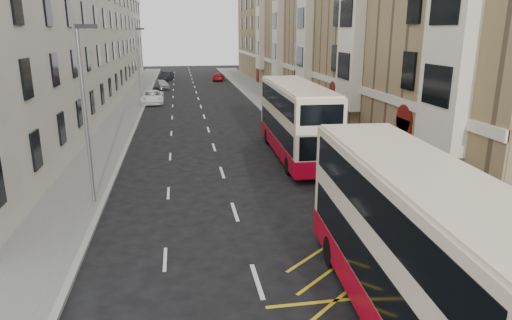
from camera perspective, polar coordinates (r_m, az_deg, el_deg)
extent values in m
cube|color=#63625E|center=(41.10, 5.06, 4.87)|extent=(4.00, 120.00, 0.15)
cube|color=#63625E|center=(40.15, -16.95, 3.98)|extent=(3.00, 120.00, 0.15)
cube|color=gray|center=(40.64, 2.32, 4.80)|extent=(0.25, 120.00, 0.15)
cube|color=gray|center=(39.98, -14.81, 4.09)|extent=(0.25, 120.00, 0.15)
cube|color=#917854|center=(57.19, 8.28, 15.34)|extent=(10.00, 79.00, 15.00)
cube|color=silver|center=(56.01, 3.12, 11.88)|extent=(0.18, 79.00, 0.50)
cube|color=silver|center=(22.44, 23.11, 13.70)|extent=(0.80, 3.20, 10.00)
cube|color=silver|center=(33.23, 11.80, 14.91)|extent=(0.80, 3.20, 10.00)
cube|color=silver|center=(44.64, 6.10, 15.31)|extent=(0.80, 3.20, 10.00)
cube|color=silver|center=(56.30, 2.73, 15.48)|extent=(0.80, 3.20, 10.00)
cube|color=silver|center=(68.08, 0.52, 15.56)|extent=(0.80, 3.20, 10.00)
cube|color=#62100D|center=(26.77, 17.82, 1.77)|extent=(0.20, 1.60, 3.00)
cube|color=#62100D|center=(37.60, 9.54, 6.20)|extent=(0.20, 1.60, 3.00)
cube|color=#62100D|center=(48.97, 4.98, 8.57)|extent=(0.20, 1.60, 3.00)
cube|color=#62100D|center=(60.59, 2.13, 10.01)|extent=(0.20, 1.60, 3.00)
cube|color=#62100D|center=(72.33, 0.18, 10.98)|extent=(0.20, 1.60, 3.00)
cube|color=beige|center=(55.70, -21.84, 13.36)|extent=(9.00, 79.00, 13.00)
cylinder|color=red|center=(16.03, 24.32, -12.44)|extent=(0.06, 0.06, 1.00)
cylinder|color=red|center=(18.51, 18.81, -8.00)|extent=(0.06, 0.06, 1.00)
cylinder|color=red|center=(21.19, 14.72, -4.60)|extent=(0.06, 0.06, 1.00)
cube|color=red|center=(18.33, 18.94, -6.63)|extent=(0.05, 6.50, 0.06)
cube|color=red|center=(18.49, 18.82, -7.86)|extent=(0.05, 6.50, 0.06)
cylinder|color=gray|center=(21.76, -20.53, 5.01)|extent=(0.16, 0.16, 8.00)
cube|color=black|center=(21.37, -20.48, 15.39)|extent=(0.90, 0.18, 0.18)
cylinder|color=gray|center=(51.34, -14.47, 11.22)|extent=(0.16, 0.16, 8.00)
cube|color=black|center=(51.17, -14.32, 15.60)|extent=(0.90, 0.18, 0.18)
cube|color=beige|center=(12.73, 19.35, -10.36)|extent=(3.38, 11.70, 4.15)
cube|color=#AE031A|center=(13.49, 18.71, -16.49)|extent=(3.41, 11.73, 0.95)
cube|color=black|center=(12.95, 19.15, -12.35)|extent=(3.36, 10.78, 1.16)
cube|color=black|center=(12.23, 19.90, -4.93)|extent=(3.36, 10.78, 1.05)
cube|color=beige|center=(11.98, 20.27, -1.21)|extent=(3.24, 11.23, 0.13)
cube|color=black|center=(17.84, 11.56, -3.70)|extent=(2.23, 0.23, 1.37)
cube|color=black|center=(17.25, 11.95, 3.05)|extent=(1.84, 0.20, 0.47)
cylinder|color=black|center=(16.28, 9.35, -11.19)|extent=(0.36, 1.07, 1.05)
cylinder|color=black|center=(17.02, 17.22, -10.47)|extent=(0.36, 1.07, 1.05)
cube|color=beige|center=(29.14, 5.01, 5.12)|extent=(3.00, 11.76, 4.19)
cube|color=#AE031A|center=(29.48, 4.93, 2.03)|extent=(3.04, 11.79, 0.96)
cube|color=black|center=(29.23, 4.98, 4.15)|extent=(3.02, 10.82, 1.17)
cube|color=black|center=(28.92, 5.07, 7.65)|extent=(3.02, 10.82, 1.06)
cube|color=beige|center=(28.82, 5.11, 9.31)|extent=(2.88, 11.29, 0.13)
cube|color=black|center=(34.82, 2.88, 6.17)|extent=(2.26, 0.15, 1.38)
cube|color=black|center=(34.52, 2.93, 9.74)|extent=(1.86, 0.14, 0.48)
cube|color=black|center=(23.73, 8.06, 1.43)|extent=(2.26, 0.15, 1.27)
cylinder|color=black|center=(32.90, 1.45, 2.97)|extent=(0.33, 1.07, 1.06)
cylinder|color=black|center=(33.36, 5.53, 3.08)|extent=(0.33, 1.07, 1.06)
cylinder|color=black|center=(25.79, 4.12, -0.71)|extent=(0.33, 1.07, 1.06)
cylinder|color=black|center=(26.38, 9.23, -0.50)|extent=(0.33, 1.07, 1.06)
imported|color=black|center=(17.39, 27.76, -9.27)|extent=(1.11, 0.74, 1.75)
imported|color=white|center=(52.64, -12.81, 7.67)|extent=(2.47, 5.23, 1.44)
imported|color=#9B9EA1|center=(65.84, -11.68, 9.26)|extent=(2.52, 4.13, 1.31)
imported|color=black|center=(77.24, -11.13, 10.27)|extent=(2.47, 4.62, 1.45)
imported|color=maroon|center=(75.93, -4.70, 10.35)|extent=(2.47, 4.62, 1.27)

